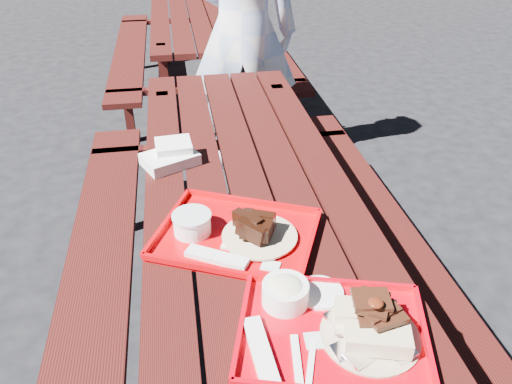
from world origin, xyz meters
TOP-DOWN VIEW (x-y plane):
  - ground at (0.00, 0.00)m, footprint 60.00×60.00m
  - picnic_table_near at (-0.00, 0.00)m, footprint 1.41×2.40m
  - picnic_table_far at (-0.00, 2.80)m, footprint 1.41×2.40m
  - near_tray at (0.10, -0.69)m, footprint 0.53×0.46m
  - far_tray at (-0.09, -0.30)m, footprint 0.58×0.52m
  - white_cloth at (-0.27, 0.22)m, footprint 0.24×0.21m
  - person at (0.19, 1.48)m, footprint 0.73×0.56m

SIDE VIEW (x-z plane):
  - ground at x=0.00m, z-range 0.00..0.00m
  - picnic_table_near at x=0.00m, z-range 0.19..0.94m
  - picnic_table_far at x=0.00m, z-range 0.19..0.94m
  - far_tray at x=-0.09m, z-range 0.73..0.81m
  - white_cloth at x=-0.27m, z-range 0.74..0.82m
  - near_tray at x=0.10m, z-range 0.71..0.86m
  - person at x=0.19m, z-range 0.00..1.81m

